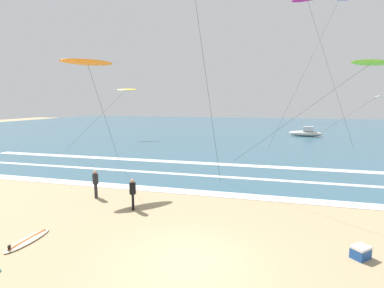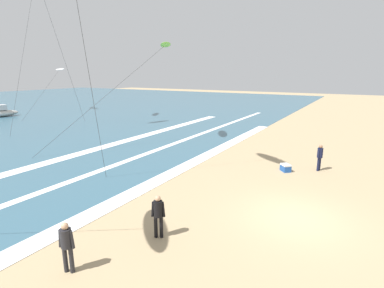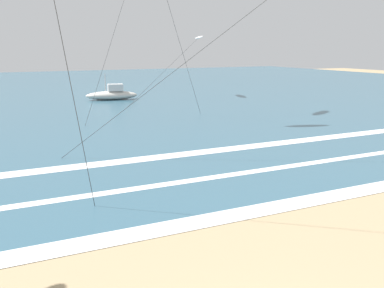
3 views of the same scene
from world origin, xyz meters
TOP-DOWN VIEW (x-y plane):
  - ocean_surface at (0.00, 51.98)m, footprint 140.00×90.00m
  - wave_foam_shoreline at (0.24, 7.38)m, footprint 39.39×1.01m
  - wave_foam_mid_break at (1.68, 11.39)m, footprint 58.43×0.55m
  - wave_foam_outer_break at (-0.64, 15.61)m, footprint 48.94×1.02m
  - kite_white_far_right at (18.47, 39.33)m, footprint 10.97×7.27m
  - offshore_boat at (8.95, 40.10)m, footprint 5.42×2.62m

SIDE VIEW (x-z plane):
  - ocean_surface at x=0.00m, z-range 0.00..0.01m
  - wave_foam_shoreline at x=0.24m, z-range 0.01..0.02m
  - wave_foam_mid_break at x=1.68m, z-range 0.01..0.02m
  - wave_foam_outer_break at x=-0.64m, z-range 0.01..0.02m
  - offshore_boat at x=8.95m, z-range -0.80..1.90m
  - kite_white_far_right at x=18.47m, z-range 3.00..9.51m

